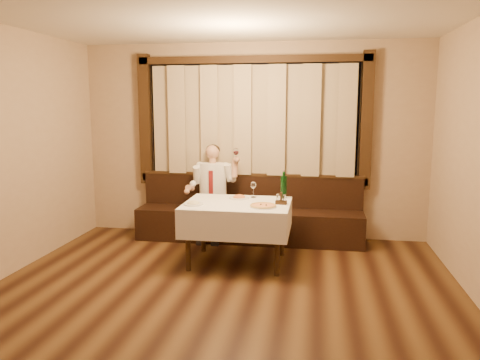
% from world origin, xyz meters
% --- Properties ---
extents(room, '(5.01, 6.01, 2.81)m').
position_xyz_m(room, '(-0.00, 0.97, 1.50)').
color(room, black).
rests_on(room, ground).
extents(banquette, '(3.20, 0.61, 0.94)m').
position_xyz_m(banquette, '(0.00, 2.72, 0.31)').
color(banquette, black).
rests_on(banquette, ground).
extents(dining_table, '(1.27, 0.97, 0.76)m').
position_xyz_m(dining_table, '(0.00, 1.70, 0.65)').
color(dining_table, black).
rests_on(dining_table, ground).
extents(pizza, '(0.32, 0.32, 0.03)m').
position_xyz_m(pizza, '(0.34, 1.51, 0.77)').
color(pizza, white).
rests_on(pizza, dining_table).
extents(pasta_red, '(0.25, 0.25, 0.09)m').
position_xyz_m(pasta_red, '(-0.02, 1.95, 0.79)').
color(pasta_red, white).
rests_on(pasta_red, dining_table).
extents(pasta_cream, '(0.24, 0.24, 0.08)m').
position_xyz_m(pasta_cream, '(-0.49, 1.50, 0.79)').
color(pasta_cream, white).
rests_on(pasta_cream, dining_table).
extents(green_bottle, '(0.08, 0.08, 0.35)m').
position_xyz_m(green_bottle, '(0.53, 2.07, 0.91)').
color(green_bottle, '#0F4715').
rests_on(green_bottle, dining_table).
extents(table_wine_glass, '(0.08, 0.08, 0.20)m').
position_xyz_m(table_wine_glass, '(0.15, 2.05, 0.90)').
color(table_wine_glass, white).
rests_on(table_wine_glass, dining_table).
extents(cruet_caddy, '(0.14, 0.08, 0.14)m').
position_xyz_m(cruet_caddy, '(0.53, 1.69, 0.81)').
color(cruet_caddy, black).
rests_on(cruet_caddy, dining_table).
extents(seated_man, '(0.74, 0.55, 1.36)m').
position_xyz_m(seated_man, '(-0.52, 2.64, 0.80)').
color(seated_man, black).
rests_on(seated_man, ground).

